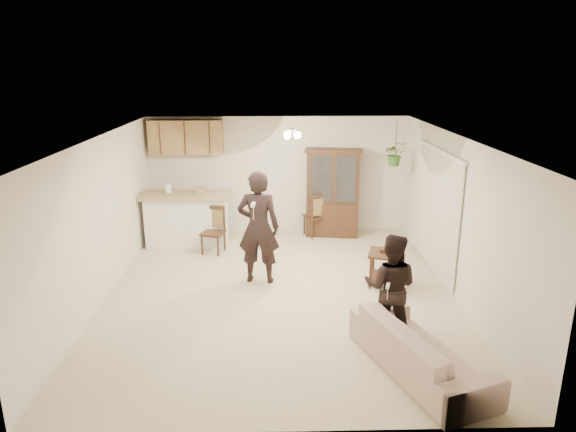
{
  "coord_description": "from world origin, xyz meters",
  "views": [
    {
      "loc": [
        -0.08,
        -7.57,
        3.55
      ],
      "look_at": [
        0.13,
        0.4,
        1.18
      ],
      "focal_mm": 32.0,
      "sensor_mm": 36.0,
      "label": 1
    }
  ],
  "objects_px": {
    "chair_hutch_right": "(315,223)",
    "chair_bar": "(177,229)",
    "adult": "(258,231)",
    "chair_hutch_left": "(213,240)",
    "sofa": "(420,343)",
    "side_table": "(385,268)",
    "china_hutch": "(333,193)",
    "child": "(390,291)"
  },
  "relations": [
    {
      "from": "china_hutch",
      "to": "chair_hutch_right",
      "type": "distance_m",
      "value": 0.74
    },
    {
      "from": "china_hutch",
      "to": "side_table",
      "type": "height_order",
      "value": "china_hutch"
    },
    {
      "from": "side_table",
      "to": "chair_hutch_right",
      "type": "relative_size",
      "value": 0.68
    },
    {
      "from": "adult",
      "to": "china_hutch",
      "type": "xyz_separation_m",
      "value": [
        1.5,
        2.41,
        0.02
      ]
    },
    {
      "from": "chair_bar",
      "to": "chair_hutch_left",
      "type": "relative_size",
      "value": 1.17
    },
    {
      "from": "side_table",
      "to": "chair_hutch_right",
      "type": "height_order",
      "value": "chair_hutch_right"
    },
    {
      "from": "chair_hutch_left",
      "to": "side_table",
      "type": "bearing_deg",
      "value": -11.32
    },
    {
      "from": "child",
      "to": "china_hutch",
      "type": "height_order",
      "value": "china_hutch"
    },
    {
      "from": "child",
      "to": "chair_hutch_left",
      "type": "distance_m",
      "value": 4.31
    },
    {
      "from": "sofa",
      "to": "chair_hutch_left",
      "type": "xyz_separation_m",
      "value": [
        -2.92,
        4.1,
        -0.11
      ]
    },
    {
      "from": "chair_bar",
      "to": "chair_hutch_left",
      "type": "xyz_separation_m",
      "value": [
        0.82,
        -0.6,
        -0.04
      ]
    },
    {
      "from": "chair_bar",
      "to": "chair_hutch_right",
      "type": "distance_m",
      "value": 2.91
    },
    {
      "from": "sofa",
      "to": "adult",
      "type": "relative_size",
      "value": 1.04
    },
    {
      "from": "side_table",
      "to": "chair_bar",
      "type": "height_order",
      "value": "chair_bar"
    },
    {
      "from": "child",
      "to": "chair_hutch_left",
      "type": "bearing_deg",
      "value": -31.38
    },
    {
      "from": "child",
      "to": "chair_hutch_left",
      "type": "xyz_separation_m",
      "value": [
        -2.72,
        3.32,
        -0.42
      ]
    },
    {
      "from": "child",
      "to": "chair_bar",
      "type": "xyz_separation_m",
      "value": [
        -3.53,
        3.92,
        -0.37
      ]
    },
    {
      "from": "adult",
      "to": "child",
      "type": "xyz_separation_m",
      "value": [
        1.79,
        -1.93,
        -0.22
      ]
    },
    {
      "from": "chair_hutch_right",
      "to": "chair_bar",
      "type": "bearing_deg",
      "value": -16.27
    },
    {
      "from": "adult",
      "to": "side_table",
      "type": "xyz_separation_m",
      "value": [
        2.09,
        -0.23,
        -0.6
      ]
    },
    {
      "from": "sofa",
      "to": "chair_bar",
      "type": "bearing_deg",
      "value": 18.69
    },
    {
      "from": "sofa",
      "to": "side_table",
      "type": "xyz_separation_m",
      "value": [
        0.1,
        2.49,
        -0.07
      ]
    },
    {
      "from": "chair_hutch_right",
      "to": "child",
      "type": "bearing_deg",
      "value": 74.36
    },
    {
      "from": "adult",
      "to": "side_table",
      "type": "bearing_deg",
      "value": -178.7
    },
    {
      "from": "adult",
      "to": "side_table",
      "type": "distance_m",
      "value": 2.18
    },
    {
      "from": "china_hutch",
      "to": "chair_hutch_right",
      "type": "relative_size",
      "value": 1.95
    },
    {
      "from": "china_hutch",
      "to": "chair_hutch_left",
      "type": "relative_size",
      "value": 2.05
    },
    {
      "from": "adult",
      "to": "child",
      "type": "bearing_deg",
      "value": 140.3
    },
    {
      "from": "adult",
      "to": "china_hutch",
      "type": "distance_m",
      "value": 2.84
    },
    {
      "from": "chair_hutch_left",
      "to": "chair_bar",
      "type": "bearing_deg",
      "value": 160.46
    },
    {
      "from": "sofa",
      "to": "child",
      "type": "distance_m",
      "value": 0.87
    },
    {
      "from": "adult",
      "to": "chair_hutch_left",
      "type": "relative_size",
      "value": 1.98
    },
    {
      "from": "adult",
      "to": "china_hutch",
      "type": "bearing_deg",
      "value": -114.44
    },
    {
      "from": "chair_hutch_left",
      "to": "sofa",
      "type": "bearing_deg",
      "value": -37.73
    },
    {
      "from": "china_hutch",
      "to": "side_table",
      "type": "relative_size",
      "value": 2.84
    },
    {
      "from": "adult",
      "to": "child",
      "type": "distance_m",
      "value": 2.64
    },
    {
      "from": "sofa",
      "to": "china_hutch",
      "type": "bearing_deg",
      "value": -14.31
    },
    {
      "from": "china_hutch",
      "to": "side_table",
      "type": "xyz_separation_m",
      "value": [
        0.59,
        -2.64,
        -0.62
      ]
    },
    {
      "from": "chair_bar",
      "to": "child",
      "type": "bearing_deg",
      "value": -67.77
    },
    {
      "from": "sofa",
      "to": "china_hutch",
      "type": "distance_m",
      "value": 5.18
    },
    {
      "from": "china_hutch",
      "to": "side_table",
      "type": "distance_m",
      "value": 2.77
    },
    {
      "from": "china_hutch",
      "to": "chair_bar",
      "type": "distance_m",
      "value": 3.33
    }
  ]
}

